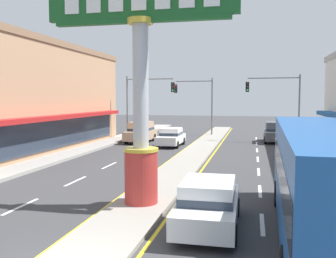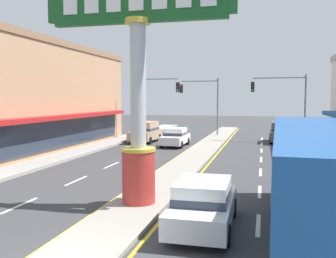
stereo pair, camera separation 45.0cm
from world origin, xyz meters
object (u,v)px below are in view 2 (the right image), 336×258
traffic_light_left_side (149,96)px  suv_far_left_oncoming (281,132)px  traffic_light_right_side (285,96)px  suv_near_left_lane (146,132)px  district_sign (138,94)px  traffic_light_median_far (204,97)px  sedan_mid_left_lane (175,137)px  sedan_kerb_right (204,203)px  storefront_left (17,97)px  bus_near_right_lane (322,179)px

traffic_light_left_side → suv_far_left_oncoming: bearing=2.1°
traffic_light_right_side → suv_near_left_lane: size_ratio=1.34×
district_sign → traffic_light_median_far: 27.14m
sedan_mid_left_lane → sedan_kerb_right: same height
suv_near_left_lane → sedan_kerb_right: size_ratio=1.07×
storefront_left → suv_far_left_oncoming: (20.04, 10.14, -3.13)m
traffic_light_median_far → suv_near_left_lane: (-4.21, -7.46, -3.21)m
district_sign → suv_near_left_lane: size_ratio=1.73×
sedan_mid_left_lane → suv_far_left_oncoming: 9.92m
storefront_left → traffic_light_left_side: storefront_left is taller
traffic_light_left_side → suv_far_left_oncoming: 12.76m
traffic_light_right_side → storefront_left: bearing=-153.0°
storefront_left → suv_far_left_oncoming: storefront_left is taller
storefront_left → suv_far_left_oncoming: bearing=26.8°
suv_near_left_lane → sedan_kerb_right: suv_near_left_lane is taller
traffic_light_median_far → suv_near_left_lane: size_ratio=1.34×
traffic_light_right_side → bus_near_right_lane: size_ratio=0.55×
traffic_light_right_side → sedan_mid_left_lane: (-9.03, -4.88, -3.46)m
traffic_light_right_side → bus_near_right_lane: bearing=-90.7°
traffic_light_right_side → traffic_light_median_far: same height
suv_near_left_lane → bus_near_right_lane: bearing=-61.3°
district_sign → sedan_mid_left_lane: bearing=98.8°
traffic_light_right_side → sedan_kerb_right: (-3.58, -24.20, -3.46)m
sedan_mid_left_lane → traffic_light_right_side: bearing=28.4°
district_sign → bus_near_right_lane: 6.88m
storefront_left → bus_near_right_lane: (20.04, -14.45, -2.25)m
traffic_light_left_side → sedan_kerb_right: bearing=-69.0°
suv_far_left_oncoming → district_sign: bearing=-105.2°
suv_near_left_lane → district_sign: bearing=-72.9°
bus_near_right_lane → suv_far_left_oncoming: (-0.00, 24.59, -0.88)m
storefront_left → suv_near_left_lane: size_ratio=4.73×
sedan_mid_left_lane → suv_far_left_oncoming: suv_far_left_oncoming is taller
sedan_mid_left_lane → sedan_kerb_right: (5.44, -19.31, 0.00)m
traffic_light_median_far → sedan_mid_left_lane: 10.18m
traffic_light_right_side → suv_far_left_oncoming: traffic_light_right_side is taller
district_sign → traffic_light_right_side: bearing=74.3°
district_sign → sedan_kerb_right: district_sign is taller
traffic_light_left_side → traffic_light_median_far: same height
traffic_light_left_side → traffic_light_median_far: bearing=49.8°
bus_near_right_lane → sedan_kerb_right: size_ratio=2.61×
suv_near_left_lane → storefront_left: bearing=-136.7°
suv_far_left_oncoming → traffic_light_median_far: bearing=148.2°
district_sign → traffic_light_right_side: size_ratio=1.29×
sedan_kerb_right → traffic_light_right_side: bearing=81.6°
storefront_left → traffic_light_right_side: bearing=27.0°
suv_far_left_oncoming → storefront_left: bearing=-153.2°
traffic_light_median_far → sedan_kerb_right: size_ratio=1.43×
district_sign → suv_far_left_oncoming: bearing=74.8°
storefront_left → sedan_kerb_right: bearing=-39.6°
suv_far_left_oncoming → traffic_light_right_side: bearing=34.4°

